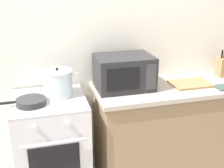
# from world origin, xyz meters

# --- Properties ---
(back_wall) EXTENTS (4.40, 0.10, 2.50)m
(back_wall) POSITION_xyz_m (0.30, 0.97, 1.25)
(back_wall) COLOR silver
(back_wall) RESTS_ON ground_plane
(lower_cabinet_right) EXTENTS (1.64, 0.56, 0.88)m
(lower_cabinet_right) POSITION_xyz_m (0.90, 0.62, 0.44)
(lower_cabinet_right) COLOR #8C7051
(lower_cabinet_right) RESTS_ON ground_plane
(countertop_right) EXTENTS (1.70, 0.60, 0.04)m
(countertop_right) POSITION_xyz_m (0.90, 0.62, 0.90)
(countertop_right) COLOR #ADA393
(countertop_right) RESTS_ON lower_cabinet_right
(stove) EXTENTS (0.60, 0.64, 0.92)m
(stove) POSITION_xyz_m (-0.35, 0.60, 0.46)
(stove) COLOR silver
(stove) RESTS_ON ground_plane
(stock_pot) EXTENTS (0.33, 0.25, 0.25)m
(stock_pot) POSITION_xyz_m (-0.26, 0.66, 1.03)
(stock_pot) COLOR silver
(stock_pot) RESTS_ON stove
(frying_pan) EXTENTS (0.43, 0.23, 0.05)m
(frying_pan) POSITION_xyz_m (-0.49, 0.53, 0.95)
(frying_pan) COLOR #28282B
(frying_pan) RESTS_ON stove
(microwave) EXTENTS (0.50, 0.37, 0.30)m
(microwave) POSITION_xyz_m (0.32, 0.68, 1.07)
(microwave) COLOR #232326
(microwave) RESTS_ON countertop_right
(cutting_board) EXTENTS (0.36, 0.26, 0.02)m
(cutting_board) POSITION_xyz_m (0.95, 0.60, 0.93)
(cutting_board) COLOR #997047
(cutting_board) RESTS_ON countertop_right
(knife_block) EXTENTS (0.13, 0.10, 0.28)m
(knife_block) POSITION_xyz_m (1.40, 0.74, 1.02)
(knife_block) COLOR #997047
(knife_block) RESTS_ON countertop_right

